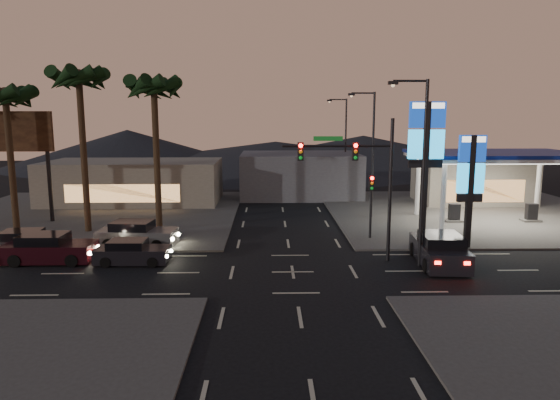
{
  "coord_description": "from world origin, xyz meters",
  "views": [
    {
      "loc": [
        -1.27,
        -25.23,
        8.03
      ],
      "look_at": [
        -0.55,
        5.13,
        3.0
      ],
      "focal_mm": 32.0,
      "sensor_mm": 36.0,
      "label": 1
    }
  ],
  "objects_px": {
    "gas_station": "(497,157)",
    "traffic_signal_mast": "(360,169)",
    "car_lane_a_mid": "(49,249)",
    "pylon_sign_short": "(471,174)",
    "suv_station": "(439,250)",
    "pylon_sign_tall": "(426,144)",
    "car_lane_b_mid": "(27,243)",
    "car_lane_b_front": "(137,235)",
    "car_lane_a_front": "(132,253)"
  },
  "relations": [
    {
      "from": "traffic_signal_mast",
      "to": "car_lane_a_mid",
      "type": "xyz_separation_m",
      "value": [
        -17.34,
        0.18,
        -4.47
      ]
    },
    {
      "from": "car_lane_b_front",
      "to": "traffic_signal_mast",
      "type": "bearing_deg",
      "value": -15.03
    },
    {
      "from": "gas_station",
      "to": "car_lane_a_mid",
      "type": "height_order",
      "value": "gas_station"
    },
    {
      "from": "suv_station",
      "to": "pylon_sign_tall",
      "type": "bearing_deg",
      "value": 85.36
    },
    {
      "from": "pylon_sign_tall",
      "to": "car_lane_b_front",
      "type": "distance_m",
      "value": 18.94
    },
    {
      "from": "pylon_sign_short",
      "to": "car_lane_a_front",
      "type": "height_order",
      "value": "pylon_sign_short"
    },
    {
      "from": "car_lane_a_front",
      "to": "suv_station",
      "type": "height_order",
      "value": "suv_station"
    },
    {
      "from": "gas_station",
      "to": "car_lane_a_mid",
      "type": "xyz_separation_m",
      "value": [
        -29.59,
        -9.83,
        -4.33
      ]
    },
    {
      "from": "car_lane_b_front",
      "to": "suv_station",
      "type": "xyz_separation_m",
      "value": [
        17.72,
        -4.37,
        0.08
      ]
    },
    {
      "from": "pylon_sign_short",
      "to": "car_lane_a_mid",
      "type": "xyz_separation_m",
      "value": [
        -24.59,
        -2.33,
        -3.9
      ]
    },
    {
      "from": "car_lane_a_mid",
      "to": "car_lane_b_mid",
      "type": "bearing_deg",
      "value": 140.47
    },
    {
      "from": "car_lane_a_mid",
      "to": "car_lane_b_mid",
      "type": "distance_m",
      "value": 2.64
    },
    {
      "from": "pylon_sign_short",
      "to": "traffic_signal_mast",
      "type": "distance_m",
      "value": 7.69
    },
    {
      "from": "gas_station",
      "to": "traffic_signal_mast",
      "type": "bearing_deg",
      "value": -140.72
    },
    {
      "from": "pylon_sign_tall",
      "to": "pylon_sign_short",
      "type": "relative_size",
      "value": 1.29
    },
    {
      "from": "traffic_signal_mast",
      "to": "suv_station",
      "type": "height_order",
      "value": "traffic_signal_mast"
    },
    {
      "from": "gas_station",
      "to": "traffic_signal_mast",
      "type": "height_order",
      "value": "traffic_signal_mast"
    },
    {
      "from": "car_lane_a_mid",
      "to": "suv_station",
      "type": "relative_size",
      "value": 0.91
    },
    {
      "from": "car_lane_b_mid",
      "to": "car_lane_a_front",
      "type": "bearing_deg",
      "value": -16.91
    },
    {
      "from": "pylon_sign_tall",
      "to": "car_lane_a_front",
      "type": "height_order",
      "value": "pylon_sign_tall"
    },
    {
      "from": "car_lane_b_mid",
      "to": "gas_station",
      "type": "bearing_deg",
      "value": 14.45
    },
    {
      "from": "gas_station",
      "to": "car_lane_b_front",
      "type": "relative_size",
      "value": 2.39
    },
    {
      "from": "car_lane_b_front",
      "to": "pylon_sign_short",
      "type": "bearing_deg",
      "value": -2.97
    },
    {
      "from": "pylon_sign_short",
      "to": "suv_station",
      "type": "xyz_separation_m",
      "value": [
        -2.85,
        -3.3,
        -3.83
      ]
    },
    {
      "from": "gas_station",
      "to": "car_lane_a_front",
      "type": "relative_size",
      "value": 2.94
    },
    {
      "from": "pylon_sign_tall",
      "to": "traffic_signal_mast",
      "type": "xyz_separation_m",
      "value": [
        -4.74,
        -3.51,
        -1.17
      ]
    },
    {
      "from": "pylon_sign_tall",
      "to": "car_lane_b_mid",
      "type": "bearing_deg",
      "value": -176.09
    },
    {
      "from": "traffic_signal_mast",
      "to": "car_lane_b_front",
      "type": "bearing_deg",
      "value": 164.97
    },
    {
      "from": "pylon_sign_tall",
      "to": "pylon_sign_short",
      "type": "height_order",
      "value": "pylon_sign_tall"
    },
    {
      "from": "car_lane_a_front",
      "to": "car_lane_a_mid",
      "type": "distance_m",
      "value": 4.72
    },
    {
      "from": "car_lane_b_mid",
      "to": "suv_station",
      "type": "bearing_deg",
      "value": -6.36
    },
    {
      "from": "pylon_sign_short",
      "to": "car_lane_b_front",
      "type": "height_order",
      "value": "pylon_sign_short"
    },
    {
      "from": "traffic_signal_mast",
      "to": "car_lane_b_front",
      "type": "xyz_separation_m",
      "value": [
        -13.33,
        3.58,
        -4.48
      ]
    },
    {
      "from": "pylon_sign_tall",
      "to": "car_lane_b_mid",
      "type": "distance_m",
      "value": 24.85
    },
    {
      "from": "car_lane_b_mid",
      "to": "suv_station",
      "type": "relative_size",
      "value": 0.84
    },
    {
      "from": "pylon_sign_short",
      "to": "traffic_signal_mast",
      "type": "relative_size",
      "value": 0.88
    },
    {
      "from": "car_lane_b_mid",
      "to": "pylon_sign_short",
      "type": "bearing_deg",
      "value": 1.4
    },
    {
      "from": "traffic_signal_mast",
      "to": "car_lane_b_mid",
      "type": "relative_size",
      "value": 1.74
    },
    {
      "from": "gas_station",
      "to": "car_lane_b_mid",
      "type": "bearing_deg",
      "value": -165.55
    },
    {
      "from": "pylon_sign_tall",
      "to": "traffic_signal_mast",
      "type": "distance_m",
      "value": 6.02
    },
    {
      "from": "car_lane_a_front",
      "to": "suv_station",
      "type": "xyz_separation_m",
      "value": [
        17.03,
        -0.6,
        0.2
      ]
    },
    {
      "from": "gas_station",
      "to": "traffic_signal_mast",
      "type": "relative_size",
      "value": 1.53
    },
    {
      "from": "gas_station",
      "to": "pylon_sign_tall",
      "type": "relative_size",
      "value": 1.36
    },
    {
      "from": "car_lane_a_front",
      "to": "pylon_sign_short",
      "type": "bearing_deg",
      "value": 7.73
    },
    {
      "from": "traffic_signal_mast",
      "to": "suv_station",
      "type": "bearing_deg",
      "value": -10.14
    },
    {
      "from": "car_lane_a_front",
      "to": "car_lane_b_mid",
      "type": "relative_size",
      "value": 0.91
    },
    {
      "from": "pylon_sign_tall",
      "to": "car_lane_a_mid",
      "type": "xyz_separation_m",
      "value": [
        -22.09,
        -3.33,
        -5.64
      ]
    },
    {
      "from": "car_lane_a_mid",
      "to": "traffic_signal_mast",
      "type": "bearing_deg",
      "value": -0.6
    },
    {
      "from": "traffic_signal_mast",
      "to": "car_lane_a_mid",
      "type": "distance_m",
      "value": 17.91
    },
    {
      "from": "gas_station",
      "to": "suv_station",
      "type": "distance_m",
      "value": 14.01
    }
  ]
}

